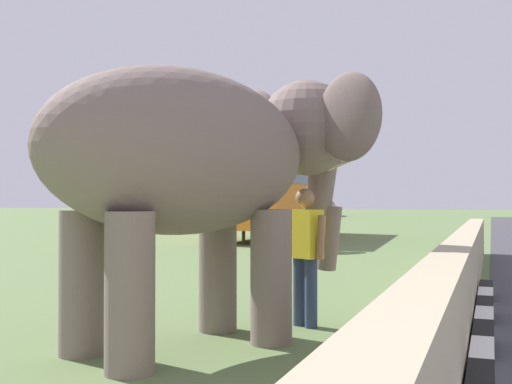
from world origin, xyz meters
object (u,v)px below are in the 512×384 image
(person_handler, at_px, (305,249))
(cow_mid, at_px, (253,219))
(elephant, at_px, (208,159))
(cow_near, at_px, (316,222))
(bus_orange, at_px, (276,187))

(person_handler, height_order, cow_mid, person_handler)
(person_handler, bearing_deg, cow_mid, 23.15)
(elephant, height_order, cow_near, elephant)
(person_handler, xyz_separation_m, cow_mid, (13.55, 5.79, -0.06))
(bus_orange, xyz_separation_m, cow_mid, (-3.50, -0.31, -1.21))
(person_handler, bearing_deg, cow_near, 14.39)
(person_handler, distance_m, cow_mid, 14.74)
(cow_near, relative_size, cow_mid, 0.96)
(elephant, height_order, person_handler, elephant)
(elephant, relative_size, bus_orange, 0.41)
(person_handler, relative_size, bus_orange, 0.17)
(elephant, bearing_deg, person_handler, -29.55)
(cow_mid, bearing_deg, elephant, -161.00)
(bus_orange, distance_m, cow_mid, 3.72)
(person_handler, relative_size, cow_mid, 0.88)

